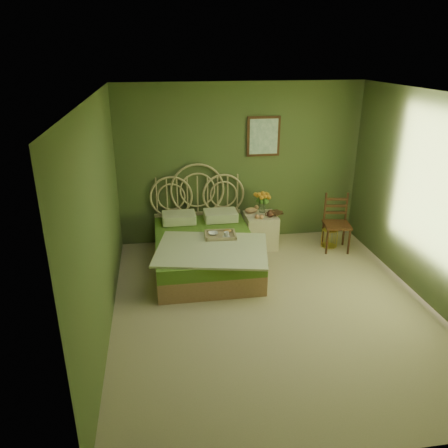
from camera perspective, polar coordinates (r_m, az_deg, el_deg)
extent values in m
plane|color=tan|center=(5.70, 6.36, -10.69)|extent=(4.50, 4.50, 0.00)
plane|color=silver|center=(4.83, 7.70, 16.30)|extent=(4.50, 4.50, 0.00)
plane|color=#4D562D|center=(7.21, 2.17, 7.80)|extent=(4.00, 0.00, 4.00)
plane|color=#4D562D|center=(4.98, -15.80, 0.38)|extent=(0.00, 4.50, 4.50)
plane|color=#4D562D|center=(5.97, 25.82, 2.54)|extent=(0.00, 4.50, 4.50)
cube|color=#3D1F10|center=(7.17, 5.18, 11.33)|extent=(0.54, 0.03, 0.64)
cube|color=white|center=(7.15, 5.22, 11.30)|extent=(0.46, 0.01, 0.56)
cube|color=tan|center=(6.54, -2.49, -4.55)|extent=(1.43, 1.91, 0.29)
cube|color=olive|center=(6.44, -2.52, -2.64)|extent=(1.43, 1.91, 0.19)
cube|color=beige|center=(6.01, -1.59, -3.34)|extent=(1.71, 1.44, 0.03)
cube|color=beige|center=(6.96, -5.92, 0.81)|extent=(0.53, 0.38, 0.15)
cube|color=beige|center=(7.02, -0.46, 1.12)|extent=(0.53, 0.38, 0.15)
cube|color=tan|center=(6.39, -0.48, -1.69)|extent=(0.47, 0.38, 0.04)
ellipsoid|color=#B77A38|center=(6.47, 0.45, -0.90)|extent=(0.12, 0.07, 0.05)
cube|color=beige|center=(7.19, 4.77, -0.88)|extent=(0.51, 0.51, 0.56)
cylinder|color=silver|center=(7.18, 5.03, 2.22)|extent=(0.10, 0.10, 0.18)
ellipsoid|color=tan|center=(7.14, 3.56, 1.79)|extent=(0.21, 0.11, 0.10)
sphere|color=#DE8D56|center=(6.92, 4.32, 0.98)|extent=(0.07, 0.07, 0.07)
sphere|color=#DE8D56|center=(6.92, 4.93, 0.95)|extent=(0.07, 0.07, 0.07)
cube|color=#3D1F10|center=(7.23, 14.53, -0.10)|extent=(0.47, 0.47, 0.04)
cylinder|color=#3D1F10|center=(7.10, 13.61, -2.32)|extent=(0.03, 0.03, 0.43)
cylinder|color=#3D1F10|center=(7.23, 16.15, -2.12)|extent=(0.03, 0.03, 0.43)
cylinder|color=#3D1F10|center=(7.39, 12.62, -1.23)|extent=(0.03, 0.03, 0.43)
cylinder|color=#3D1F10|center=(7.52, 15.09, -1.06)|extent=(0.03, 0.03, 0.43)
cube|color=#3D1F10|center=(7.29, 14.19, 2.16)|extent=(0.35, 0.10, 0.48)
cylinder|color=gold|center=(7.49, 13.50, -2.76)|extent=(0.26, 0.26, 0.01)
cylinder|color=gold|center=(7.44, 13.59, -1.76)|extent=(0.26, 0.26, 0.29)
cone|color=gold|center=(7.36, 13.73, -0.35)|extent=(0.26, 0.26, 0.10)
imported|color=#381E0F|center=(7.15, 6.21, 1.40)|extent=(0.22, 0.26, 0.02)
imported|color=#472819|center=(7.14, 6.21, 1.55)|extent=(0.26, 0.27, 0.02)
imported|color=white|center=(6.41, -1.43, -1.26)|extent=(0.15, 0.15, 0.03)
imported|color=white|center=(6.32, 0.31, -1.38)|extent=(0.10, 0.10, 0.08)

